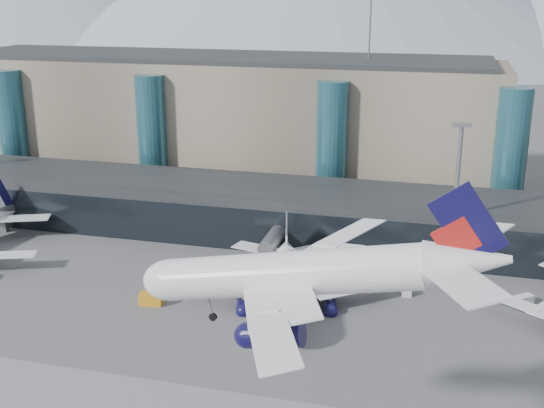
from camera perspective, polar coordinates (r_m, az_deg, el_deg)
The scene contains 10 objects.
concourse at distance 129.47m, azimuth 1.47°, elevation -0.76°, with size 170.00×27.00×10.00m.
terminal_main at distance 163.65m, azimuth -4.49°, elevation 6.91°, with size 130.00×30.00×31.00m.
teal_towers at distance 145.99m, azimuth -2.79°, elevation 5.05°, with size 116.40×19.40×46.00m.
lightmast_mid at distance 114.36m, azimuth 15.16°, elevation 1.05°, with size 3.00×1.20×25.60m.
hero_jet at distance 54.24m, azimuth 4.45°, elevation -4.96°, with size 31.50×32.03×10.34m.
jet_parked_mid at distance 104.81m, azimuth 1.25°, elevation -5.77°, with size 33.82×34.89×11.21m.
veh_b at distance 113.20m, azimuth -3.50°, elevation -5.85°, with size 2.81×1.73×1.62m, color orange.
veh_d at distance 110.85m, azimuth 20.34°, elevation -7.55°, with size 2.71×1.45×1.55m, color silver.
veh_g at distance 109.53m, azimuth 11.13°, elevation -7.05°, with size 2.52×1.47×1.47m, color silver.
veh_h at distance 105.72m, azimuth -10.09°, elevation -7.81°, with size 3.41×1.80×1.89m, color orange.
Camera 1 is at (27.71, -61.87, 46.07)m, focal length 45.00 mm.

